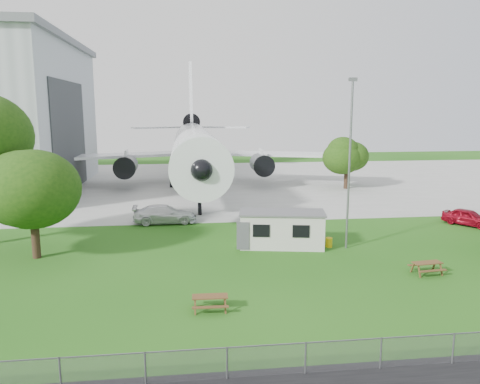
{
  "coord_description": "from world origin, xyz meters",
  "views": [
    {
      "loc": [
        -3.46,
        -25.48,
        10.0
      ],
      "look_at": [
        0.62,
        8.0,
        4.0
      ],
      "focal_mm": 35.0,
      "sensor_mm": 36.0,
      "label": 1
    }
  ],
  "objects": [
    {
      "name": "ground",
      "position": [
        0.0,
        0.0,
        0.0
      ],
      "size": [
        160.0,
        160.0,
        0.0
      ],
      "primitive_type": "plane",
      "color": "#336E1E"
    },
    {
      "name": "concrete_apron",
      "position": [
        0.0,
        38.0,
        0.01
      ],
      "size": [
        120.0,
        46.0,
        0.03
      ],
      "primitive_type": "cube",
      "color": "#B7B7B2",
      "rests_on": "ground"
    },
    {
      "name": "airliner",
      "position": [
        -2.0,
        35.86,
        5.27
      ],
      "size": [
        46.36,
        47.73,
        17.69
      ],
      "color": "white",
      "rests_on": "ground"
    },
    {
      "name": "site_cabin",
      "position": [
        3.64,
        7.19,
        1.31
      ],
      "size": [
        6.94,
        3.77,
        2.62
      ],
      "color": "beige",
      "rests_on": "ground"
    },
    {
      "name": "picnic_west",
      "position": [
        -2.28,
        -3.29,
        0.0
      ],
      "size": [
        1.84,
        1.55,
        0.76
      ],
      "primitive_type": null,
      "rotation": [
        0.0,
        0.0,
        -0.03
      ],
      "color": "brown",
      "rests_on": "ground"
    },
    {
      "name": "picnic_east",
      "position": [
        11.24,
        0.33,
        0.0
      ],
      "size": [
        1.94,
        1.68,
        0.76
      ],
      "primitive_type": null,
      "rotation": [
        0.0,
        0.0,
        0.1
      ],
      "color": "brown",
      "rests_on": "ground"
    },
    {
      "name": "fence",
      "position": [
        0.0,
        -9.5,
        0.0
      ],
      "size": [
        58.0,
        0.04,
        1.3
      ],
      "primitive_type": "cube",
      "color": "gray",
      "rests_on": "ground"
    },
    {
      "name": "lamp_mast",
      "position": [
        8.2,
        6.2,
        6.0
      ],
      "size": [
        0.16,
        0.16,
        12.0
      ],
      "primitive_type": "cylinder",
      "color": "slate",
      "rests_on": "ground"
    },
    {
      "name": "tree_west_small",
      "position": [
        -13.51,
        6.56,
        5.02
      ],
      "size": [
        6.86,
        6.86,
        8.46
      ],
      "color": "#382619",
      "rests_on": "ground"
    },
    {
      "name": "tree_far_apron",
      "position": [
        16.99,
        31.04,
        4.29
      ],
      "size": [
        5.12,
        5.12,
        6.87
      ],
      "color": "#382619",
      "rests_on": "ground"
    },
    {
      "name": "car_ne_hatch",
      "position": [
        20.99,
        11.39,
        0.72
      ],
      "size": [
        3.83,
        4.39,
        1.43
      ],
      "primitive_type": "imported",
      "rotation": [
        0.0,
        0.0,
        0.63
      ],
      "color": "maroon",
      "rests_on": "ground"
    },
    {
      "name": "car_apron_van",
      "position": [
        -5.2,
        15.42,
        0.8
      ],
      "size": [
        5.58,
        2.36,
        1.61
      ],
      "primitive_type": "imported",
      "rotation": [
        0.0,
        0.0,
        1.59
      ],
      "color": "white",
      "rests_on": "ground"
    }
  ]
}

